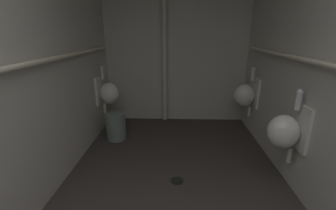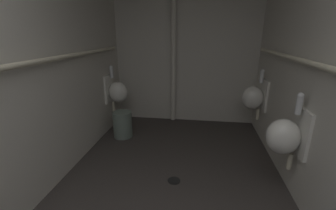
{
  "view_description": "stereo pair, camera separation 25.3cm",
  "coord_description": "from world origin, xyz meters",
  "px_view_note": "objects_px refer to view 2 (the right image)",
  "views": [
    {
      "loc": [
        -0.0,
        -0.09,
        1.55
      ],
      "look_at": [
        -0.09,
        2.3,
        0.76
      ],
      "focal_mm": 24.06,
      "sensor_mm": 36.0,
      "label": 1
    },
    {
      "loc": [
        0.25,
        -0.09,
        1.55
      ],
      "look_at": [
        -0.09,
        2.3,
        0.76
      ],
      "focal_mm": 24.06,
      "sensor_mm": 36.0,
      "label": 2
    }
  ],
  "objects_px": {
    "urinal_left_mid": "(117,91)",
    "floor_drain": "(174,180)",
    "urinal_right_far": "(254,97)",
    "waste_bin": "(123,124)",
    "urinal_right_mid": "(285,136)",
    "standpipe_back_wall": "(174,49)"
  },
  "relations": [
    {
      "from": "urinal_right_far",
      "to": "floor_drain",
      "type": "xyz_separation_m",
      "value": [
        -1.04,
        -1.25,
        -0.63
      ]
    },
    {
      "from": "urinal_left_mid",
      "to": "urinal_right_mid",
      "type": "relative_size",
      "value": 1.0
    },
    {
      "from": "urinal_right_far",
      "to": "waste_bin",
      "type": "height_order",
      "value": "urinal_right_far"
    },
    {
      "from": "urinal_right_mid",
      "to": "urinal_right_far",
      "type": "distance_m",
      "value": 1.3
    },
    {
      "from": "urinal_right_mid",
      "to": "standpipe_back_wall",
      "type": "relative_size",
      "value": 0.3
    },
    {
      "from": "urinal_left_mid",
      "to": "waste_bin",
      "type": "relative_size",
      "value": 1.89
    },
    {
      "from": "urinal_right_far",
      "to": "urinal_left_mid",
      "type": "bearing_deg",
      "value": 178.56
    },
    {
      "from": "urinal_right_far",
      "to": "floor_drain",
      "type": "bearing_deg",
      "value": -129.74
    },
    {
      "from": "urinal_left_mid",
      "to": "floor_drain",
      "type": "xyz_separation_m",
      "value": [
        1.08,
        -1.3,
        -0.63
      ]
    },
    {
      "from": "standpipe_back_wall",
      "to": "waste_bin",
      "type": "xyz_separation_m",
      "value": [
        -0.69,
        -0.76,
        -1.08
      ]
    },
    {
      "from": "floor_drain",
      "to": "standpipe_back_wall",
      "type": "bearing_deg",
      "value": 97.16
    },
    {
      "from": "urinal_right_far",
      "to": "waste_bin",
      "type": "distance_m",
      "value": 2.01
    },
    {
      "from": "standpipe_back_wall",
      "to": "urinal_right_mid",
      "type": "bearing_deg",
      "value": -55.02
    },
    {
      "from": "standpipe_back_wall",
      "to": "waste_bin",
      "type": "height_order",
      "value": "standpipe_back_wall"
    },
    {
      "from": "urinal_left_mid",
      "to": "floor_drain",
      "type": "bearing_deg",
      "value": -50.24
    },
    {
      "from": "urinal_left_mid",
      "to": "floor_drain",
      "type": "height_order",
      "value": "urinal_left_mid"
    },
    {
      "from": "standpipe_back_wall",
      "to": "urinal_left_mid",
      "type": "bearing_deg",
      "value": -152.81
    },
    {
      "from": "urinal_right_mid",
      "to": "waste_bin",
      "type": "relative_size",
      "value": 1.89
    },
    {
      "from": "urinal_left_mid",
      "to": "standpipe_back_wall",
      "type": "relative_size",
      "value": 0.3
    },
    {
      "from": "floor_drain",
      "to": "waste_bin",
      "type": "relative_size",
      "value": 0.35
    },
    {
      "from": "urinal_left_mid",
      "to": "urinal_right_far",
      "type": "relative_size",
      "value": 1.0
    },
    {
      "from": "urinal_right_mid",
      "to": "urinal_right_far",
      "type": "height_order",
      "value": "same"
    }
  ]
}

